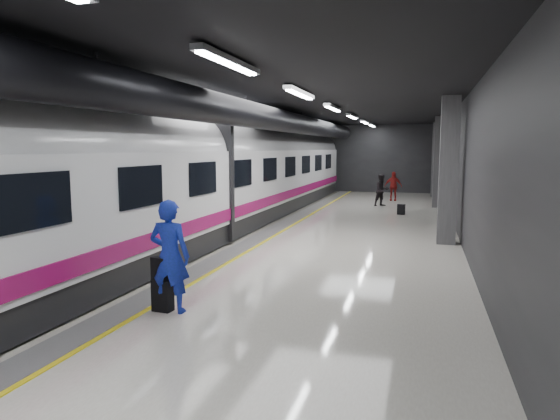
% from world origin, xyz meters
% --- Properties ---
extents(ground, '(40.00, 40.00, 0.00)m').
position_xyz_m(ground, '(0.00, 0.00, 0.00)').
color(ground, silver).
rests_on(ground, ground).
extents(platform_hall, '(10.02, 40.02, 4.51)m').
position_xyz_m(platform_hall, '(-0.29, 0.96, 3.54)').
color(platform_hall, black).
rests_on(platform_hall, ground).
extents(train, '(3.05, 38.00, 4.05)m').
position_xyz_m(train, '(-3.25, -0.00, 2.07)').
color(train, black).
rests_on(train, ground).
extents(traveler_main, '(0.76, 0.52, 2.04)m').
position_xyz_m(traveler_main, '(-0.49, -6.26, 1.02)').
color(traveler_main, '#1C28D5').
rests_on(traveler_main, ground).
extents(suitcase_main, '(0.37, 0.25, 0.58)m').
position_xyz_m(suitcase_main, '(-0.65, -6.27, 0.29)').
color(suitcase_main, black).
rests_on(suitcase_main, ground).
extents(shoulder_bag, '(0.35, 0.24, 0.42)m').
position_xyz_m(shoulder_bag, '(-0.66, -6.30, 0.79)').
color(shoulder_bag, black).
rests_on(shoulder_bag, suitcase_main).
extents(traveler_far_a, '(1.01, 0.98, 1.63)m').
position_xyz_m(traveler_far_a, '(1.80, 11.72, 0.82)').
color(traveler_far_a, black).
rests_on(traveler_far_a, ground).
extents(traveler_far_b, '(0.97, 0.43, 1.64)m').
position_xyz_m(traveler_far_b, '(2.20, 14.61, 0.82)').
color(traveler_far_b, maroon).
rests_on(traveler_far_b, ground).
extents(suitcase_far, '(0.36, 0.27, 0.46)m').
position_xyz_m(suitcase_far, '(2.91, 8.59, 0.23)').
color(suitcase_far, black).
rests_on(suitcase_far, ground).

